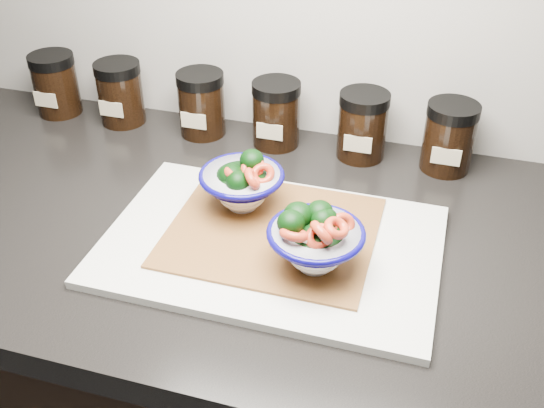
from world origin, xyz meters
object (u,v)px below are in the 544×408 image
(spice_jar_d, at_px, (276,114))
(spice_jar_f, at_px, (449,137))
(spice_jar_a, at_px, (56,84))
(bowl_left, at_px, (242,184))
(spice_jar_b, at_px, (120,93))
(bowl_right, at_px, (315,240))
(spice_jar_e, at_px, (362,125))
(spice_jar_c, at_px, (201,104))
(cutting_board, at_px, (271,245))

(spice_jar_d, xyz_separation_m, spice_jar_f, (0.29, 0.00, 0.00))
(spice_jar_a, relative_size, spice_jar_f, 1.00)
(bowl_left, bearing_deg, spice_jar_b, 144.42)
(bowl_left, height_order, spice_jar_f, spice_jar_f)
(bowl_right, xyz_separation_m, spice_jar_e, (0.00, 0.32, -0.00))
(bowl_left, height_order, spice_jar_a, spice_jar_a)
(spice_jar_c, distance_m, spice_jar_e, 0.28)
(spice_jar_a, relative_size, spice_jar_b, 1.00)
(bowl_right, xyz_separation_m, spice_jar_d, (-0.14, 0.32, -0.00))
(cutting_board, bearing_deg, spice_jar_b, 142.42)
(spice_jar_a, relative_size, spice_jar_d, 1.00)
(spice_jar_c, bearing_deg, spice_jar_d, 0.00)
(cutting_board, relative_size, bowl_right, 3.62)
(cutting_board, distance_m, spice_jar_b, 0.46)
(bowl_right, distance_m, spice_jar_e, 0.32)
(bowl_right, xyz_separation_m, spice_jar_a, (-0.57, 0.32, -0.00))
(spice_jar_d, bearing_deg, cutting_board, -75.21)
(spice_jar_b, xyz_separation_m, spice_jar_d, (0.29, 0.00, 0.00))
(bowl_right, relative_size, spice_jar_e, 1.10)
(bowl_left, relative_size, spice_jar_a, 1.08)
(spice_jar_c, bearing_deg, cutting_board, -53.34)
(bowl_right, distance_m, spice_jar_a, 0.65)
(spice_jar_a, bearing_deg, spice_jar_f, 0.00)
(spice_jar_b, bearing_deg, bowl_right, -36.16)
(spice_jar_a, height_order, spice_jar_b, same)
(spice_jar_c, relative_size, spice_jar_d, 1.00)
(spice_jar_c, bearing_deg, spice_jar_f, 0.00)
(spice_jar_a, height_order, spice_jar_f, same)
(cutting_board, xyz_separation_m, bowl_right, (0.07, -0.04, 0.05))
(spice_jar_d, height_order, spice_jar_e, same)
(cutting_board, relative_size, spice_jar_e, 3.98)
(spice_jar_c, distance_m, spice_jar_d, 0.14)
(spice_jar_f, bearing_deg, bowl_left, -141.40)
(spice_jar_e, xyz_separation_m, spice_jar_f, (0.14, 0.00, 0.00))
(bowl_left, bearing_deg, spice_jar_a, 153.48)
(bowl_right, height_order, spice_jar_b, spice_jar_b)
(spice_jar_a, relative_size, spice_jar_e, 1.00)
(spice_jar_b, height_order, spice_jar_f, same)
(bowl_left, distance_m, spice_jar_b, 0.37)
(bowl_right, height_order, spice_jar_d, spice_jar_d)
(spice_jar_a, distance_m, spice_jar_d, 0.42)
(cutting_board, distance_m, spice_jar_f, 0.36)
(spice_jar_b, xyz_separation_m, spice_jar_e, (0.44, 0.00, 0.00))
(cutting_board, xyz_separation_m, bowl_left, (-0.06, 0.06, 0.05))
(bowl_left, xyz_separation_m, spice_jar_b, (-0.30, 0.22, 0.00))
(cutting_board, xyz_separation_m, spice_jar_e, (0.07, 0.28, 0.05))
(spice_jar_f, bearing_deg, spice_jar_c, 180.00)
(spice_jar_d, bearing_deg, spice_jar_c, 180.00)
(spice_jar_f, bearing_deg, spice_jar_e, 180.00)
(spice_jar_a, distance_m, spice_jar_c, 0.29)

